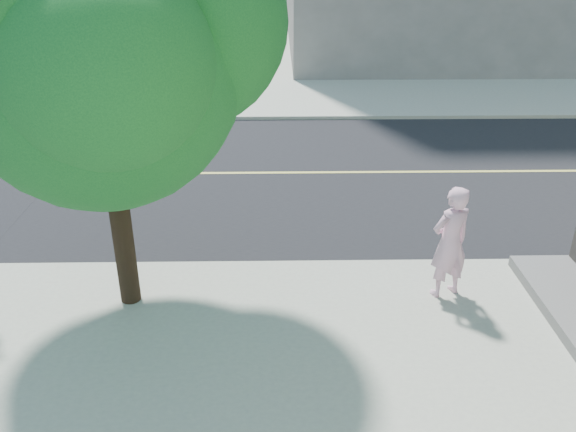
{
  "coord_description": "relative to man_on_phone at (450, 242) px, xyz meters",
  "views": [
    {
      "loc": [
        4.4,
        -9.12,
        5.4
      ],
      "look_at": [
        4.54,
        -0.62,
        1.3
      ],
      "focal_mm": 37.11,
      "sensor_mm": 36.0,
      "label": 1
    }
  ],
  "objects": [
    {
      "name": "street_tree",
      "position": [
        -4.88,
        -0.08,
        3.14
      ],
      "size": [
        4.75,
        4.32,
        6.3
      ],
      "rotation": [
        0.0,
        0.0,
        -0.04
      ],
      "color": "black",
      "rests_on": "sidewalk_se"
    },
    {
      "name": "ground",
      "position": [
        -7.04,
        1.08,
        -1.05
      ],
      "size": [
        140.0,
        140.0,
        0.0
      ],
      "primitive_type": "plane",
      "color": "black",
      "rests_on": "ground"
    },
    {
      "name": "sidewalk_ne",
      "position": [
        6.46,
        22.58,
        -0.99
      ],
      "size": [
        29.0,
        25.0,
        0.12
      ],
      "primitive_type": "cube",
      "color": "#A4A694",
      "rests_on": "ground"
    },
    {
      "name": "road_ew",
      "position": [
        -7.04,
        5.58,
        -1.04
      ],
      "size": [
        140.0,
        9.0,
        0.01
      ],
      "primitive_type": "cube",
      "color": "black",
      "rests_on": "ground"
    },
    {
      "name": "man_on_phone",
      "position": [
        0.0,
        0.0,
        0.0
      ],
      "size": [
        0.8,
        0.67,
        1.86
      ],
      "primitive_type": "imported",
      "rotation": [
        0.0,
        0.0,
        3.54
      ],
      "color": "#E7ABC4",
      "rests_on": "sidewalk_se"
    }
  ]
}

